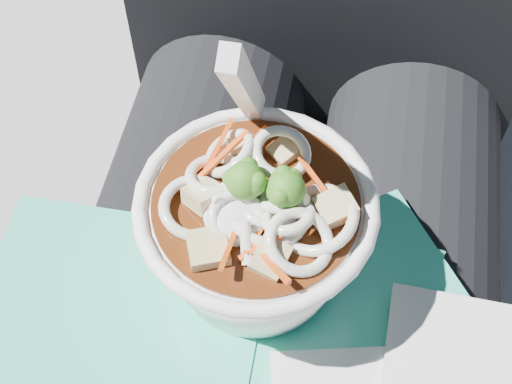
% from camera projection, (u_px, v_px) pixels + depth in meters
% --- Properties ---
extents(stone_ledge, '(1.05, 0.60, 0.46)m').
position_uv_depth(stone_ledge, '(290.00, 321.00, 0.87)').
color(stone_ledge, slate).
rests_on(stone_ledge, ground).
extents(lap, '(0.33, 0.48, 0.15)m').
position_uv_depth(lap, '(276.00, 340.00, 0.53)').
color(lap, black).
rests_on(lap, stone_ledge).
extents(person_body, '(0.34, 0.94, 1.01)m').
position_uv_depth(person_body, '(296.00, 221.00, 0.56)').
color(person_body, black).
rests_on(person_body, ground).
extents(plastic_bag, '(0.35, 0.24, 0.01)m').
position_uv_depth(plastic_bag, '(265.00, 336.00, 0.45)').
color(plastic_bag, '#2AB28F').
rests_on(plastic_bag, lap).
extents(udon_bowl, '(0.16, 0.16, 0.19)m').
position_uv_depth(udon_bowl, '(256.00, 227.00, 0.43)').
color(udon_bowl, white).
rests_on(udon_bowl, plastic_bag).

